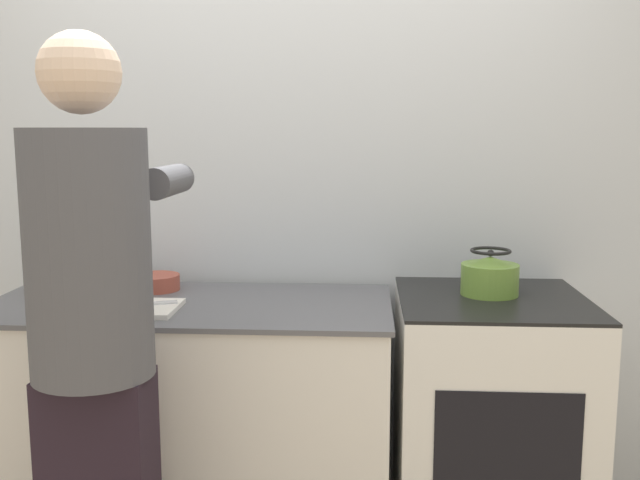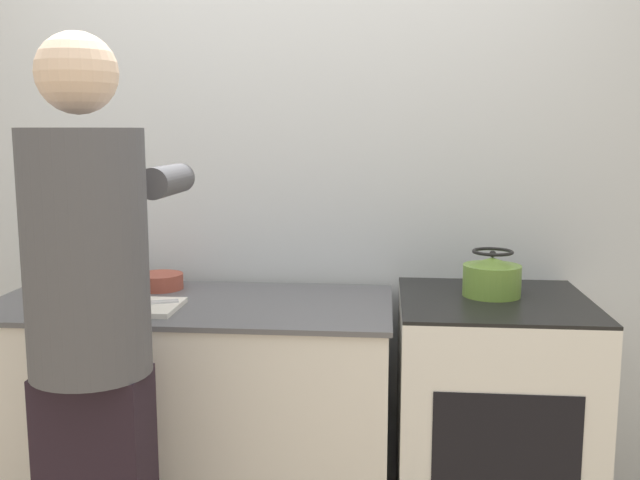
# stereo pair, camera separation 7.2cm
# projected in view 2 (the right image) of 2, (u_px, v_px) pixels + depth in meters

# --- Properties ---
(wall_back) EXTENTS (8.00, 0.05, 2.60)m
(wall_back) POSITION_uv_depth(u_px,v_px,m) (299.00, 185.00, 2.93)
(wall_back) COLOR silver
(wall_back) RESTS_ON ground_plane
(counter) EXTENTS (1.48, 0.69, 0.90)m
(counter) POSITION_uv_depth(u_px,v_px,m) (194.00, 417.00, 2.68)
(counter) COLOR silver
(counter) RESTS_ON ground_plane
(oven) EXTENTS (0.66, 0.68, 0.93)m
(oven) POSITION_uv_depth(u_px,v_px,m) (490.00, 424.00, 2.59)
(oven) COLOR silver
(oven) RESTS_ON ground_plane
(person) EXTENTS (0.39, 0.62, 1.79)m
(person) POSITION_uv_depth(u_px,v_px,m) (91.00, 324.00, 2.04)
(person) COLOR black
(person) RESTS_ON ground_plane
(cutting_board) EXTENTS (0.30, 0.24, 0.02)m
(cutting_board) POSITION_uv_depth(u_px,v_px,m) (137.00, 307.00, 2.50)
(cutting_board) COLOR silver
(cutting_board) RESTS_ON counter
(knife) EXTENTS (0.22, 0.11, 0.01)m
(knife) POSITION_uv_depth(u_px,v_px,m) (144.00, 303.00, 2.50)
(knife) COLOR silver
(knife) RESTS_ON cutting_board
(kettle) EXTENTS (0.21, 0.21, 0.17)m
(kettle) POSITION_uv_depth(u_px,v_px,m) (492.00, 277.00, 2.55)
(kettle) COLOR olive
(kettle) RESTS_ON oven
(bowl_prep) EXTENTS (0.18, 0.18, 0.06)m
(bowl_prep) POSITION_uv_depth(u_px,v_px,m) (160.00, 281.00, 2.81)
(bowl_prep) COLOR #9E4738
(bowl_prep) RESTS_ON counter
(bowl_mixing) EXTENTS (0.14, 0.14, 0.06)m
(bowl_mixing) POSITION_uv_depth(u_px,v_px,m) (56.00, 283.00, 2.78)
(bowl_mixing) COLOR #C6B789
(bowl_mixing) RESTS_ON counter
(canister_jar) EXTENTS (0.15, 0.15, 0.14)m
(canister_jar) POSITION_uv_depth(u_px,v_px,m) (98.00, 278.00, 2.68)
(canister_jar) COLOR tan
(canister_jar) RESTS_ON counter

